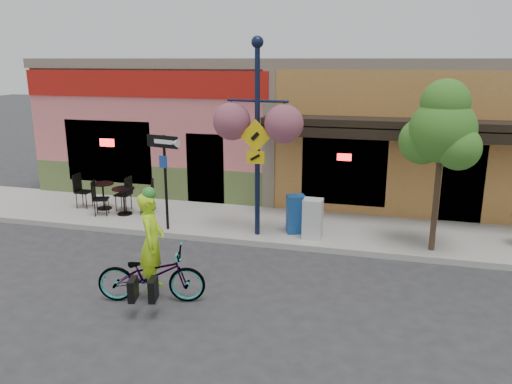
# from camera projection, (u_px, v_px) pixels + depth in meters

# --- Properties ---
(ground) EXTENTS (90.00, 90.00, 0.00)m
(ground) POSITION_uv_depth(u_px,v_px,m) (276.00, 257.00, 11.69)
(ground) COLOR #2D2D30
(ground) RESTS_ON ground
(sidewalk) EXTENTS (24.00, 3.00, 0.15)m
(sidewalk) POSITION_uv_depth(u_px,v_px,m) (292.00, 227.00, 13.54)
(sidewalk) COLOR #9E9B93
(sidewalk) RESTS_ON ground
(curb) EXTENTS (24.00, 0.12, 0.15)m
(curb) POSITION_uv_depth(u_px,v_px,m) (281.00, 245.00, 12.19)
(curb) COLOR #A8A59E
(curb) RESTS_ON ground
(building) EXTENTS (18.20, 8.20, 4.50)m
(building) POSITION_uv_depth(u_px,v_px,m) (321.00, 122.00, 18.12)
(building) COLOR #D3686B
(building) RESTS_ON ground
(bicycle) EXTENTS (2.16, 1.17, 1.07)m
(bicycle) POSITION_uv_depth(u_px,v_px,m) (151.00, 275.00, 9.44)
(bicycle) COLOR maroon
(bicycle) RESTS_ON ground
(cyclist_rider) EXTENTS (0.60, 0.78, 1.89)m
(cyclist_rider) POSITION_uv_depth(u_px,v_px,m) (153.00, 255.00, 9.32)
(cyclist_rider) COLOR #BFFF1A
(cyclist_rider) RESTS_ON ground
(lamp_post) EXTENTS (1.62, 0.80, 4.87)m
(lamp_post) POSITION_uv_depth(u_px,v_px,m) (257.00, 140.00, 12.14)
(lamp_post) COLOR #111A36
(lamp_post) RESTS_ON sidewalk
(one_way_sign) EXTENTS (0.98, 0.42, 2.49)m
(one_way_sign) POSITION_uv_depth(u_px,v_px,m) (166.00, 183.00, 12.83)
(one_way_sign) COLOR black
(one_way_sign) RESTS_ON sidewalk
(cafe_set_left) EXTENTS (1.74, 0.89, 1.04)m
(cafe_set_left) POSITION_uv_depth(u_px,v_px,m) (103.00, 192.00, 14.77)
(cafe_set_left) COLOR black
(cafe_set_left) RESTS_ON sidewalk
(cafe_set_right) EXTENTS (1.89, 1.39, 1.02)m
(cafe_set_right) POSITION_uv_depth(u_px,v_px,m) (124.00, 197.00, 14.25)
(cafe_set_right) COLOR black
(cafe_set_right) RESTS_ON sidewalk
(newspaper_box_blue) EXTENTS (0.56, 0.53, 0.99)m
(newspaper_box_blue) POSITION_uv_depth(u_px,v_px,m) (296.00, 214.00, 12.77)
(newspaper_box_blue) COLOR navy
(newspaper_box_blue) RESTS_ON sidewalk
(newspaper_box_grey) EXTENTS (0.47, 0.43, 1.01)m
(newspaper_box_grey) POSITION_uv_depth(u_px,v_px,m) (313.00, 219.00, 12.35)
(newspaper_box_grey) COLOR silver
(newspaper_box_grey) RESTS_ON sidewalk
(street_tree) EXTENTS (1.94, 1.94, 3.99)m
(street_tree) POSITION_uv_depth(u_px,v_px,m) (439.00, 167.00, 11.20)
(street_tree) COLOR #3D7A26
(street_tree) RESTS_ON sidewalk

